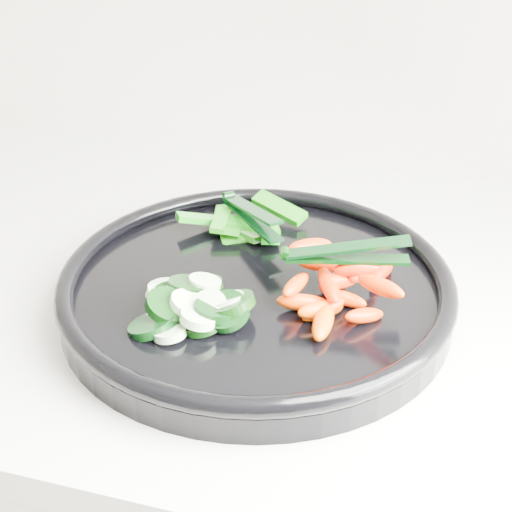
# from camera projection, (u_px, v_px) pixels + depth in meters

# --- Properties ---
(counter) EXTENTS (2.02, 0.62, 0.93)m
(counter) POSITION_uv_depth(u_px,v_px,m) (33.00, 504.00, 1.06)
(counter) COLOR white
(counter) RESTS_ON ground
(veggie_tray) EXTENTS (0.41, 0.41, 0.04)m
(veggie_tray) POSITION_uv_depth(u_px,v_px,m) (256.00, 287.00, 0.68)
(veggie_tray) COLOR black
(veggie_tray) RESTS_ON counter
(cucumber_pile) EXTENTS (0.12, 0.12, 0.04)m
(cucumber_pile) POSITION_uv_depth(u_px,v_px,m) (187.00, 303.00, 0.63)
(cucumber_pile) COLOR black
(cucumber_pile) RESTS_ON veggie_tray
(carrot_pile) EXTENTS (0.12, 0.15, 0.05)m
(carrot_pile) POSITION_uv_depth(u_px,v_px,m) (335.00, 287.00, 0.64)
(carrot_pile) COLOR #EC5900
(carrot_pile) RESTS_ON veggie_tray
(pepper_pile) EXTENTS (0.13, 0.10, 0.04)m
(pepper_pile) POSITION_uv_depth(u_px,v_px,m) (244.00, 224.00, 0.76)
(pepper_pile) COLOR #176F0A
(pepper_pile) RESTS_ON veggie_tray
(tong_carrot) EXTENTS (0.11, 0.04, 0.02)m
(tong_carrot) POSITION_uv_depth(u_px,v_px,m) (343.00, 253.00, 0.63)
(tong_carrot) COLOR black
(tong_carrot) RESTS_ON carrot_pile
(tong_pepper) EXTENTS (0.09, 0.09, 0.02)m
(tong_pepper) POSITION_uv_depth(u_px,v_px,m) (250.00, 213.00, 0.75)
(tong_pepper) COLOR black
(tong_pepper) RESTS_ON pepper_pile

